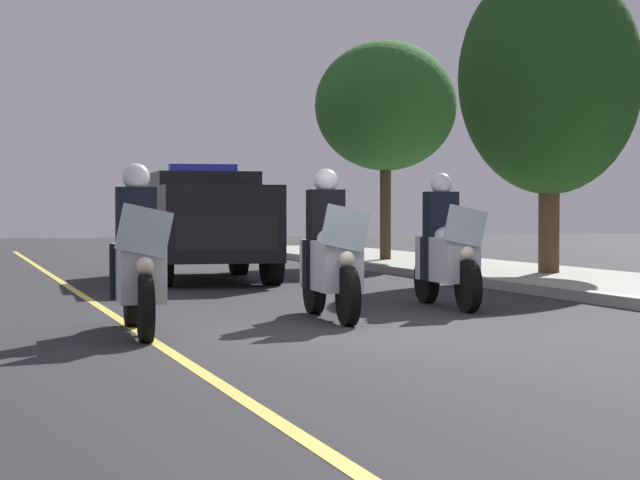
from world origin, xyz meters
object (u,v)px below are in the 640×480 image
police_motorcycle_trailing (446,253)px  police_suv (204,220)px  police_motorcycle_lead_left (138,264)px  police_motorcycle_lead_right (330,258)px  tree_behind_suv (386,106)px  tree_far_back (550,79)px

police_motorcycle_trailing → police_suv: bearing=-165.0°
police_motorcycle_lead_left → police_motorcycle_trailing: (-1.86, 4.21, 0.00)m
police_motorcycle_lead_right → police_suv: 7.53m
police_motorcycle_trailing → police_suv: (-6.50, -1.74, 0.37)m
police_suv → tree_behind_suv: size_ratio=1.00×
police_motorcycle_lead_right → police_suv: (-7.52, 0.16, 0.37)m
police_motorcycle_trailing → police_suv: police_suv is taller
police_suv → tree_far_back: tree_far_back is taller
police_motorcycle_lead_right → police_motorcycle_lead_left: bearing=-70.0°
police_motorcycle_lead_right → police_motorcycle_trailing: size_ratio=1.00×
tree_far_back → tree_behind_suv: 6.17m
police_motorcycle_lead_left → police_motorcycle_lead_right: size_ratio=1.00×
police_motorcycle_lead_right → police_motorcycle_trailing: same height
police_motorcycle_lead_left → police_motorcycle_trailing: size_ratio=1.00×
police_motorcycle_lead_left → tree_far_back: tree_far_back is taller
police_motorcycle_trailing → tree_behind_suv: bearing=162.5°
police_motorcycle_lead_left → police_suv: size_ratio=0.43×
police_motorcycle_lead_right → tree_behind_suv: tree_behind_suv is taller
police_motorcycle_lead_right → tree_behind_suv: (-12.30, 5.46, 2.92)m
police_suv → tree_far_back: size_ratio=0.89×
police_motorcycle_lead_left → police_suv: 8.73m
police_motorcycle_lead_right → tree_far_back: (-6.19, 6.27, 2.92)m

